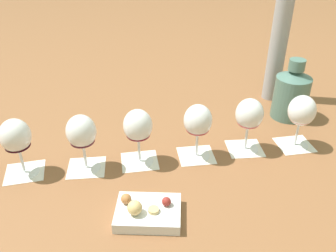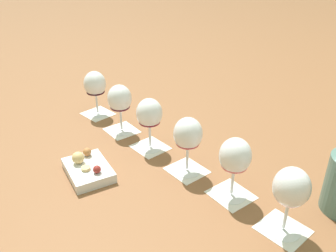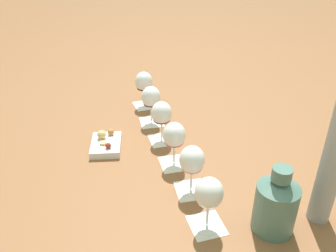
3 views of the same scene
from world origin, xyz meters
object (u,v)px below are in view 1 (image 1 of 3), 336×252
at_px(wine_glass_2, 198,123).
at_px(ceramic_vase, 291,93).
at_px(wine_glass_4, 82,134).
at_px(wine_glass_5, 16,139).
at_px(snack_dish, 147,212).
at_px(wine_glass_3, 138,128).
at_px(wine_glass_1, 249,117).
at_px(wine_glass_0, 301,113).

bearing_deg(wine_glass_2, ceramic_vase, -118.42).
bearing_deg(wine_glass_4, wine_glass_2, -143.09).
bearing_deg(wine_glass_5, wine_glass_2, -144.25).
bearing_deg(snack_dish, wine_glass_3, -55.07).
relative_size(wine_glass_3, wine_glass_4, 1.00).
xyz_separation_m(wine_glass_4, wine_glass_5, (0.13, 0.09, 0.00)).
distance_m(wine_glass_5, ceramic_vase, 0.83).
bearing_deg(wine_glass_2, wine_glass_1, -140.14).
height_order(wine_glass_0, wine_glass_2, same).
bearing_deg(wine_glass_0, wine_glass_2, 36.66).
height_order(wine_glass_1, wine_glass_3, same).
bearing_deg(wine_glass_4, wine_glass_0, -143.21).
bearing_deg(wine_glass_4, wine_glass_5, 33.54).
relative_size(wine_glass_1, snack_dish, 0.90).
bearing_deg(wine_glass_5, ceramic_vase, -132.42).
height_order(wine_glass_0, wine_glass_1, same).
bearing_deg(wine_glass_2, wine_glass_3, 36.00).
distance_m(wine_glass_2, snack_dish, 0.28).
relative_size(wine_glass_2, wine_glass_5, 1.00).
xyz_separation_m(wine_glass_0, wine_glass_3, (0.37, 0.27, 0.00)).
relative_size(wine_glass_1, wine_glass_5, 1.00).
relative_size(wine_glass_0, snack_dish, 0.90).
bearing_deg(wine_glass_2, wine_glass_0, -143.34).
bearing_deg(snack_dish, wine_glass_0, -119.14).
bearing_deg(wine_glass_3, wine_glass_4, 37.92).
xyz_separation_m(wine_glass_5, snack_dish, (-0.37, -0.00, -0.09)).
bearing_deg(ceramic_vase, wine_glass_4, 50.85).
bearing_deg(wine_glass_1, wine_glass_2, 39.86).
height_order(wine_glass_4, wine_glass_5, same).
height_order(wine_glass_1, ceramic_vase, ceramic_vase).
bearing_deg(ceramic_vase, wine_glass_5, 47.58).
bearing_deg(wine_glass_1, wine_glass_5, 36.74).
xyz_separation_m(wine_glass_1, ceramic_vase, (-0.07, -0.25, -0.02)).
relative_size(wine_glass_1, ceramic_vase, 0.79).
distance_m(wine_glass_1, wine_glass_5, 0.61).
distance_m(wine_glass_1, ceramic_vase, 0.26).
relative_size(wine_glass_4, snack_dish, 0.90).
xyz_separation_m(ceramic_vase, snack_dish, (0.20, 0.61, -0.07)).
relative_size(wine_glass_0, wine_glass_1, 1.00).
bearing_deg(wine_glass_3, ceramic_vase, -125.74).
bearing_deg(wine_glass_3, wine_glass_2, -144.00).
height_order(wine_glass_2, wine_glass_4, same).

